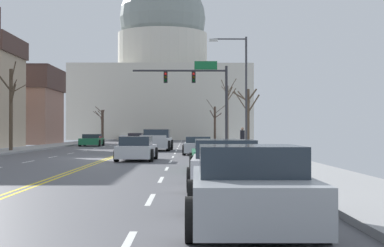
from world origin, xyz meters
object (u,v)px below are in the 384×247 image
(sedan_near_04, at_px, (225,165))
(bicycle_parked, at_px, (252,149))
(sedan_near_01, at_px, (198,146))
(sedan_near_05, at_px, (249,189))
(pedestrian_00, at_px, (242,137))
(sedan_oncoming_00, at_px, (92,140))
(sedan_oncoming_03, at_px, (127,136))
(sedan_oncoming_02, at_px, (144,138))
(sedan_oncoming_01, at_px, (136,138))
(signal_gantry, at_px, (200,86))
(sedan_near_02, at_px, (137,149))
(street_lamp_right, at_px, (241,83))
(pickup_truck_near_00, at_px, (156,141))
(sedan_near_03, at_px, (216,156))

(sedan_near_04, xyz_separation_m, bicycle_parked, (2.60, 16.82, -0.12))
(bicycle_parked, bearing_deg, sedan_near_01, 122.20)
(sedan_near_01, relative_size, bicycle_parked, 2.46)
(sedan_near_05, relative_size, pedestrian_00, 2.71)
(sedan_oncoming_00, bearing_deg, sedan_oncoming_03, 90.45)
(sedan_near_01, distance_m, sedan_oncoming_03, 57.46)
(sedan_oncoming_03, relative_size, pedestrian_00, 2.85)
(sedan_near_01, bearing_deg, sedan_near_05, -89.40)
(sedan_oncoming_02, bearing_deg, sedan_oncoming_03, 105.44)
(sedan_oncoming_01, distance_m, bicycle_parked, 37.07)
(signal_gantry, height_order, sedan_near_02, signal_gantry)
(street_lamp_right, distance_m, sedan_near_04, 22.82)
(sedan_near_04, distance_m, sedan_oncoming_03, 78.71)
(signal_gantry, distance_m, sedan_oncoming_01, 21.76)
(sedan_near_05, bearing_deg, sedan_oncoming_00, 102.25)
(signal_gantry, xyz_separation_m, sedan_oncoming_02, (-7.01, 31.66, -4.71))
(pickup_truck_near_00, distance_m, sedan_oncoming_00, 14.45)
(sedan_near_05, bearing_deg, sedan_oncoming_03, 97.22)
(signal_gantry, bearing_deg, sedan_near_02, -101.35)
(street_lamp_right, relative_size, sedan_oncoming_00, 1.72)
(sedan_oncoming_00, height_order, sedan_oncoming_01, sedan_oncoming_01)
(sedan_near_03, relative_size, bicycle_parked, 2.39)
(pedestrian_00, bearing_deg, sedan_near_03, -98.56)
(pickup_truck_near_00, distance_m, bicycle_parked, 13.54)
(sedan_near_02, distance_m, bicycle_parked, 6.77)
(sedan_oncoming_01, xyz_separation_m, bicycle_parked, (9.70, -35.78, -0.11))
(sedan_near_02, distance_m, sedan_oncoming_03, 64.24)
(signal_gantry, height_order, sedan_oncoming_00, signal_gantry)
(sedan_near_04, bearing_deg, sedan_oncoming_02, 96.15)
(sedan_oncoming_02, bearing_deg, sedan_near_01, -81.24)
(sedan_oncoming_00, xyz_separation_m, sedan_oncoming_02, (3.51, 22.67, -0.02))
(sedan_oncoming_02, bearing_deg, bicycle_parked, -78.65)
(street_lamp_right, bearing_deg, bicycle_parked, -88.94)
(sedan_near_04, height_order, sedan_oncoming_00, sedan_near_04)
(signal_gantry, xyz_separation_m, sedan_oncoming_03, (-10.80, 45.39, -4.67))
(sedan_near_01, bearing_deg, street_lamp_right, 16.66)
(sedan_near_02, bearing_deg, sedan_near_04, -75.66)
(sedan_oncoming_00, bearing_deg, sedan_near_02, -76.06)
(sedan_oncoming_01, distance_m, sedan_oncoming_03, 25.64)
(sedan_near_01, relative_size, pedestrian_00, 2.67)
(signal_gantry, distance_m, sedan_near_02, 19.39)
(sedan_oncoming_01, bearing_deg, sedan_near_05, -83.17)
(pedestrian_00, bearing_deg, signal_gantry, 112.50)
(sedan_near_02, bearing_deg, signal_gantry, 78.65)
(sedan_near_03, relative_size, sedan_oncoming_02, 0.98)
(sedan_near_01, xyz_separation_m, sedan_oncoming_00, (-10.10, 20.11, 0.01))
(sedan_oncoming_00, relative_size, bicycle_parked, 2.47)
(sedan_oncoming_02, bearing_deg, sedan_oncoming_00, -98.80)
(pedestrian_00, xyz_separation_m, bicycle_parked, (-0.32, -8.93, -0.56))
(signal_gantry, bearing_deg, street_lamp_right, -76.79)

